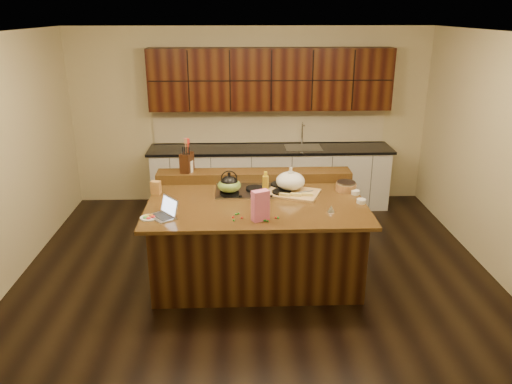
{
  "coord_description": "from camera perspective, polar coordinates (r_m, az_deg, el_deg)",
  "views": [
    {
      "loc": [
        -0.19,
        -5.18,
        2.91
      ],
      "look_at": [
        0.0,
        0.05,
        1.0
      ],
      "focal_mm": 35.0,
      "sensor_mm": 36.0,
      "label": 1
    }
  ],
  "objects": [
    {
      "name": "kitchen_timer",
      "position": [
        5.29,
        8.57,
        -1.89
      ],
      "size": [
        0.09,
        0.09,
        0.07
      ],
      "primitive_type": "cone",
      "rotation": [
        0.0,
        0.0,
        0.1
      ],
      "color": "silver",
      "rests_on": "island"
    },
    {
      "name": "oil_bottle",
      "position": [
        5.55,
        1.1,
        0.5
      ],
      "size": [
        0.08,
        0.08,
        0.27
      ],
      "primitive_type": "cylinder",
      "rotation": [
        0.0,
        0.0,
        -0.16
      ],
      "color": "gold",
      "rests_on": "island"
    },
    {
      "name": "gumdrop_9",
      "position": [
        5.18,
        -2.0,
        -2.47
      ],
      "size": [
        0.02,
        0.02,
        0.02
      ],
      "primitive_type": "ellipsoid",
      "color": "#198C26",
      "rests_on": "island"
    },
    {
      "name": "gumdrop_6",
      "position": [
        5.07,
        -1.62,
        -2.96
      ],
      "size": [
        0.02,
        0.02,
        0.02
      ],
      "primitive_type": "ellipsoid",
      "color": "red",
      "rests_on": "island"
    },
    {
      "name": "back_counter",
      "position": [
        7.67,
        1.66,
        5.5
      ],
      "size": [
        3.7,
        0.66,
        2.4
      ],
      "color": "silver",
      "rests_on": "ground"
    },
    {
      "name": "island",
      "position": [
        5.73,
        0.02,
        -5.21
      ],
      "size": [
        2.4,
        1.6,
        0.92
      ],
      "color": "black",
      "rests_on": "ground"
    },
    {
      "name": "gumdrop_11",
      "position": [
        5.16,
        -2.29,
        -2.54
      ],
      "size": [
        0.02,
        0.02,
        0.02
      ],
      "primitive_type": "ellipsoid",
      "color": "#198C26",
      "rests_on": "island"
    },
    {
      "name": "gumdrop_5",
      "position": [
        5.01,
        0.9,
        -3.26
      ],
      "size": [
        0.02,
        0.02,
        0.02
      ],
      "primitive_type": "ellipsoid",
      "color": "#198C26",
      "rests_on": "island"
    },
    {
      "name": "gumdrop_3",
      "position": [
        5.08,
        2.54,
        -2.95
      ],
      "size": [
        0.02,
        0.02,
        0.02
      ],
      "primitive_type": "ellipsoid",
      "color": "#198C26",
      "rests_on": "island"
    },
    {
      "name": "green_bowl",
      "position": [
        5.67,
        -3.08,
        0.75
      ],
      "size": [
        0.3,
        0.3,
        0.15
      ],
      "primitive_type": "ellipsoid",
      "rotation": [
        0.0,
        0.0,
        0.11
      ],
      "color": "olive",
      "rests_on": "cooktop"
    },
    {
      "name": "pink_bag",
      "position": [
        4.98,
        0.51,
        -1.57
      ],
      "size": [
        0.19,
        0.15,
        0.32
      ],
      "primitive_type": "cube",
      "rotation": [
        0.0,
        0.0,
        0.44
      ],
      "color": "pink",
      "rests_on": "island"
    },
    {
      "name": "ramekin_a",
      "position": [
        5.59,
        11.93,
        -1.02
      ],
      "size": [
        0.12,
        0.12,
        0.04
      ],
      "primitive_type": "cylinder",
      "rotation": [
        0.0,
        0.0,
        -0.24
      ],
      "color": "white",
      "rests_on": "island"
    },
    {
      "name": "gumdrop_7",
      "position": [
        4.99,
        1.36,
        -3.34
      ],
      "size": [
        0.02,
        0.02,
        0.02
      ],
      "primitive_type": "ellipsoid",
      "color": "#198C26",
      "rests_on": "island"
    },
    {
      "name": "gumdrop_10",
      "position": [
        5.0,
        1.4,
        -3.29
      ],
      "size": [
        0.02,
        0.02,
        0.02
      ],
      "primitive_type": "ellipsoid",
      "color": "red",
      "rests_on": "island"
    },
    {
      "name": "strainer_bowl",
      "position": [
        5.93,
        10.24,
        0.55
      ],
      "size": [
        0.3,
        0.3,
        0.09
      ],
      "primitive_type": "cylinder",
      "rotation": [
        0.0,
        0.0,
        -0.3
      ],
      "color": "#996B3F",
      "rests_on": "island"
    },
    {
      "name": "gumdrop_0",
      "position": [
        5.08,
        2.29,
        -2.94
      ],
      "size": [
        0.02,
        0.02,
        0.02
      ],
      "primitive_type": "ellipsoid",
      "color": "red",
      "rests_on": "island"
    },
    {
      "name": "ramekin_b",
      "position": [
        5.85,
        11.29,
        -0.02
      ],
      "size": [
        0.12,
        0.12,
        0.04
      ],
      "primitive_type": "cylinder",
      "rotation": [
        0.0,
        0.0,
        -0.26
      ],
      "color": "white",
      "rests_on": "island"
    },
    {
      "name": "gumdrop_8",
      "position": [
        5.09,
        -2.64,
        -2.89
      ],
      "size": [
        0.02,
        0.02,
        0.02
      ],
      "primitive_type": "ellipsoid",
      "color": "red",
      "rests_on": "island"
    },
    {
      "name": "knife_block",
      "position": [
        6.17,
        -7.9,
        3.37
      ],
      "size": [
        0.17,
        0.22,
        0.24
      ],
      "primitive_type": "cube",
      "rotation": [
        0.0,
        0.0,
        -0.3
      ],
      "color": "black",
      "rests_on": "back_ledge"
    },
    {
      "name": "room",
      "position": [
        5.41,
        0.02,
        3.3
      ],
      "size": [
        5.52,
        5.02,
        2.72
      ],
      "color": "black",
      "rests_on": "ground"
    },
    {
      "name": "gumdrop_4",
      "position": [
        5.05,
        0.74,
        -3.06
      ],
      "size": [
        0.02,
        0.02,
        0.02
      ],
      "primitive_type": "ellipsoid",
      "color": "red",
      "rests_on": "island"
    },
    {
      "name": "ramekin_c",
      "position": [
        6.0,
        10.95,
        0.52
      ],
      "size": [
        0.11,
        0.11,
        0.04
      ],
      "primitive_type": "cylinder",
      "rotation": [
        0.0,
        0.0,
        0.1
      ],
      "color": "white",
      "rests_on": "island"
    },
    {
      "name": "vinegar_bottle",
      "position": [
        5.78,
        3.97,
        1.16
      ],
      "size": [
        0.08,
        0.08,
        0.25
      ],
      "primitive_type": "cylinder",
      "rotation": [
        0.0,
        0.0,
        -0.31
      ],
      "color": "silver",
      "rests_on": "island"
    },
    {
      "name": "utensil_crock",
      "position": [
        6.18,
        -7.75,
        2.93
      ],
      "size": [
        0.13,
        0.13,
        0.14
      ],
      "primitive_type": "cylinder",
      "rotation": [
        0.0,
        0.0,
        0.05
      ],
      "color": "white",
      "rests_on": "back_ledge"
    },
    {
      "name": "back_ledge",
      "position": [
        6.19,
        -0.22,
        1.89
      ],
      "size": [
        2.4,
        0.3,
        0.12
      ],
      "primitive_type": "cube",
      "color": "black",
      "rests_on": "island"
    },
    {
      "name": "kettle",
      "position": [
        5.66,
        -3.08,
        0.94
      ],
      "size": [
        0.22,
        0.22,
        0.19
      ],
      "primitive_type": "ellipsoid",
      "rotation": [
        0.0,
        0.0,
        0.03
      ],
      "color": "black",
      "rests_on": "cooktop"
    },
    {
      "name": "gumdrop_1",
      "position": [
        5.02,
        -2.57,
        -3.24
      ],
      "size": [
        0.02,
        0.02,
        0.02
      ],
      "primitive_type": "ellipsoid",
      "color": "#198C26",
      "rests_on": "island"
    },
    {
      "name": "gumdrop_12",
      "position": [
        5.11,
        0.95,
        -2.75
      ],
      "size": [
        0.02,
        0.02,
        0.02
      ],
      "primitive_type": "ellipsoid",
      "color": "red",
      "rests_on": "island"
    },
    {
      "name": "gumdrop_2",
      "position": [
        5.03,
        0.89,
        -3.18
      ],
      "size": [
        0.02,
        0.02,
        0.02
      ],
      "primitive_type": "ellipsoid",
      "color": "red",
      "rests_on": "island"
    },
    {
      "name": "cooktop",
      "position": [
        5.83,
        -0.09,
        0.25
      ],
      "size": [
        0.92,
        0.52,
        0.05
      ],
      "color": "gray",
      "rests_on": "island"
    },
    {
      "name": "candy_plate",
      "position": [
        5.2,
        -12.13,
        -2.89
      ],
      "size": [
        0.19,
        0.19,
        0.01
      ],
      "primitive_type": "cylinder",
      "rotation": [
        0.0,
        0.0,
        0.05
      ],
      "color": "white",
      "rests_on": "island"
    },
    {
      "name": "wooden_tray",
      "position": [
        5.78,
        4.02,
        0.95
      ],
      "size": [
        0.69,
        0.6,
        0.23
      ],
      "rotation": [
        0.0,
        0.0,
        -0.37
      ],
      "color": "tan",
      "rests_on": "island"
    },
    {
      "name": "laptop",
      "position": [
        5.19,
        -10.32,
        -2.24
      ],
      "size": [
        0.35,
        0.36,
        0.2
      ],
      "rotation": [
        0.0,
        0.0,
        -0.9
      ],
      "color": "#B7B7BC",
      "rests_on": "island"
    },
    {
      "name": "gumdrop_13",
      "position": [
        5.01,
        1.08,
        -3.26
      ],
      "size": [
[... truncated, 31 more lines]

